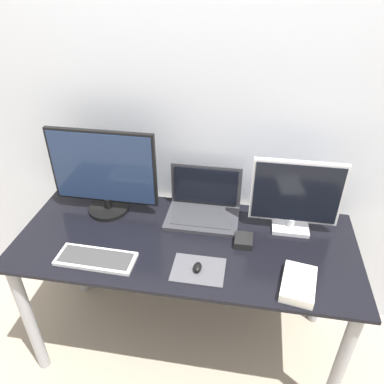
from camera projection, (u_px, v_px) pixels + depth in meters
The scene contains 10 objects.
wall_back at pixel (199, 113), 1.85m from camera, with size 7.00×0.05×2.50m.
desk at pixel (186, 262), 1.86m from camera, with size 1.61×0.68×0.77m.
monitor_left at pixel (103, 173), 1.86m from camera, with size 0.54×0.21×0.46m.
monitor_right at pixel (296, 196), 1.75m from camera, with size 0.42×0.12×0.38m.
laptop at pixel (204, 205), 1.92m from camera, with size 0.37×0.25×0.25m.
keyboard at pixel (96, 259), 1.66m from camera, with size 0.35×0.14×0.02m.
mousepad at pixel (198, 270), 1.61m from camera, with size 0.23×0.17×0.00m.
mouse at pixel (198, 267), 1.60m from camera, with size 0.04×0.06×0.03m.
book at pixel (298, 284), 1.52m from camera, with size 0.16×0.23×0.04m.
power_brick at pixel (244, 241), 1.75m from camera, with size 0.08×0.10×0.03m.
Camera 1 is at (0.26, -1.00, 1.94)m, focal length 35.00 mm.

